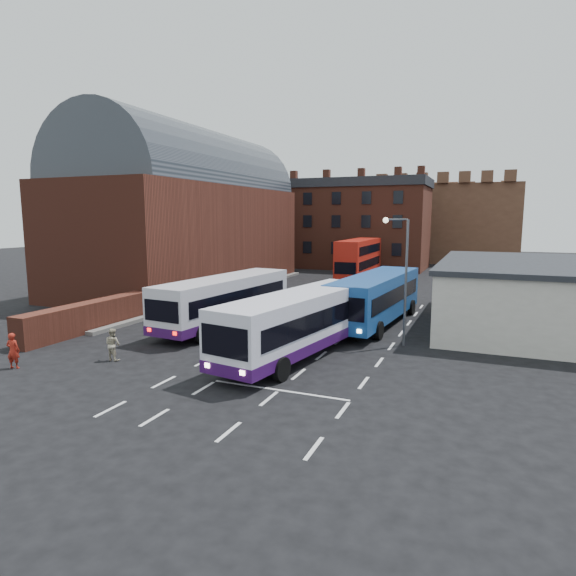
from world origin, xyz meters
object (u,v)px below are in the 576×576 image
at_px(pedestrian_red, 13,351).
at_px(pedestrian_beige, 113,344).
at_px(bus_white_outbound, 225,298).
at_px(bus_white_inbound, 300,319).
at_px(bus_red_double, 359,258).
at_px(street_lamp, 402,269).
at_px(bus_blue, 376,295).

distance_m(pedestrian_red, pedestrian_beige, 4.40).
distance_m(bus_white_outbound, bus_white_inbound, 8.14).
height_order(bus_red_double, pedestrian_beige, bus_red_double).
height_order(bus_white_inbound, street_lamp, street_lamp).
xyz_separation_m(bus_white_outbound, bus_white_inbound, (6.85, -4.39, 0.02)).
distance_m(street_lamp, pedestrian_beige, 15.53).
relative_size(bus_blue, pedestrian_beige, 7.61).
bearing_deg(bus_white_outbound, street_lamp, 3.36).
height_order(bus_blue, pedestrian_beige, bus_blue).
bearing_deg(street_lamp, pedestrian_beige, -146.83).
height_order(bus_blue, pedestrian_red, bus_blue).
bearing_deg(bus_blue, pedestrian_red, 53.96).
bearing_deg(bus_red_double, bus_white_inbound, 98.58).
height_order(bus_white_inbound, pedestrian_red, bus_white_inbound).
height_order(bus_blue, bus_red_double, bus_red_double).
relative_size(bus_red_double, pedestrian_red, 6.66).
xyz_separation_m(bus_white_inbound, pedestrian_red, (-11.65, -7.12, -1.06)).
distance_m(bus_white_outbound, bus_red_double, 26.55).
distance_m(bus_red_double, pedestrian_beige, 35.37).
distance_m(bus_red_double, street_lamp, 28.44).
bearing_deg(street_lamp, bus_blue, 116.48).
height_order(bus_white_outbound, street_lamp, street_lamp).
height_order(street_lamp, pedestrian_beige, street_lamp).
relative_size(street_lamp, pedestrian_beige, 4.37).
bearing_deg(bus_white_inbound, street_lamp, -128.26).
relative_size(bus_blue, bus_red_double, 1.08).
relative_size(bus_white_inbound, pedestrian_red, 7.13).
xyz_separation_m(bus_blue, street_lamp, (2.36, -4.73, 2.30)).
bearing_deg(street_lamp, bus_white_inbound, -137.89).
bearing_deg(bus_white_outbound, bus_red_double, 90.91).
bearing_deg(bus_white_inbound, bus_white_outbound, -23.02).
xyz_separation_m(bus_white_outbound, pedestrian_beige, (-1.42, -8.70, -1.10)).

